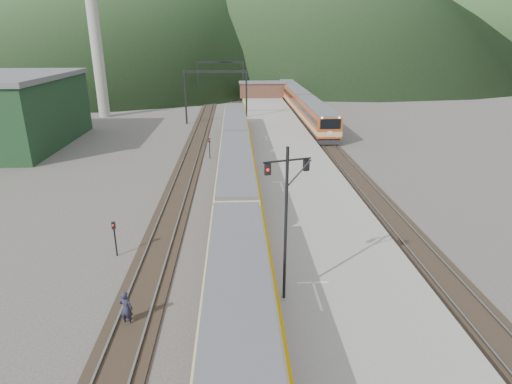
{
  "coord_description": "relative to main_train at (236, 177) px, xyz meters",
  "views": [
    {
      "loc": [
        -0.01,
        -11.46,
        12.77
      ],
      "look_at": [
        1.44,
        18.04,
        2.0
      ],
      "focal_mm": 30.0,
      "sensor_mm": 36.0,
      "label": 1
    }
  ],
  "objects": [
    {
      "name": "track_far",
      "position": [
        -5.0,
        18.27,
        -1.89
      ],
      "size": [
        2.6,
        200.0,
        0.23
      ],
      "color": "black",
      "rests_on": "ground"
    },
    {
      "name": "station_shed",
      "position": [
        5.6,
        56.27,
        0.61
      ],
      "size": [
        9.4,
        4.4,
        3.1
      ],
      "color": "brown",
      "rests_on": "platform"
    },
    {
      "name": "main_train",
      "position": [
        0.0,
        0.0,
        0.0
      ],
      "size": [
        2.83,
        58.16,
        3.46
      ],
      "color": "tan",
      "rests_on": "track_main"
    },
    {
      "name": "track_second",
      "position": [
        11.5,
        18.27,
        -1.89
      ],
      "size": [
        2.6,
        200.0,
        0.23
      ],
      "color": "black",
      "rests_on": "ground"
    },
    {
      "name": "second_train",
      "position": [
        11.5,
        48.74,
        0.13
      ],
      "size": [
        3.04,
        62.33,
        3.71
      ],
      "color": "#A74418",
      "rests_on": "track_second"
    },
    {
      "name": "short_signal_b",
      "position": [
        -2.87,
        12.96,
        -0.5
      ],
      "size": [
        0.22,
        0.17,
        2.27
      ],
      "color": "black",
      "rests_on": "ground"
    },
    {
      "name": "worker",
      "position": [
        -5.22,
        -16.11,
        -1.08
      ],
      "size": [
        0.73,
        0.58,
        1.77
      ],
      "primitive_type": "imported",
      "rotation": [
        0.0,
        0.0,
        2.88
      ],
      "color": "#212233",
      "rests_on": "ground"
    },
    {
      "name": "signal_mast",
      "position": [
        2.19,
        -15.77,
        3.55
      ],
      "size": [
        2.12,
        0.77,
        7.42
      ],
      "color": "black",
      "rests_on": "platform"
    },
    {
      "name": "short_signal_c",
      "position": [
        -7.45,
        -9.29,
        -0.5
      ],
      "size": [
        0.24,
        0.19,
        2.27
      ],
      "color": "black",
      "rests_on": "ground"
    },
    {
      "name": "hill_d",
      "position": [
        -120.0,
        218.27,
        25.54
      ],
      "size": [
        200.0,
        200.0,
        55.0
      ],
      "primitive_type": "cone",
      "color": "#25441D",
      "rests_on": "ground"
    },
    {
      "name": "gantry_near",
      "position": [
        -2.85,
        33.27,
        3.63
      ],
      "size": [
        9.55,
        0.25,
        8.0
      ],
      "color": "black",
      "rests_on": "ground"
    },
    {
      "name": "smokestack",
      "position": [
        -22.0,
        40.27,
        13.04
      ],
      "size": [
        1.8,
        1.8,
        30.0
      ],
      "primitive_type": "cylinder",
      "color": "#9E998E",
      "rests_on": "ground"
    },
    {
      "name": "track_main",
      "position": [
        0.0,
        18.27,
        -1.89
      ],
      "size": [
        2.6,
        200.0,
        0.23
      ],
      "color": "black",
      "rests_on": "ground"
    },
    {
      "name": "warehouse",
      "position": [
        -28.0,
        20.27,
        2.36
      ],
      "size": [
        14.5,
        20.5,
        8.6
      ],
      "color": "#16311D",
      "rests_on": "ground"
    },
    {
      "name": "hill_c",
      "position": [
        110.0,
        188.27,
        23.04
      ],
      "size": [
        160.0,
        160.0,
        50.0
      ],
      "primitive_type": "cone",
      "color": "#25441D",
      "rests_on": "ground"
    },
    {
      "name": "gantry_far",
      "position": [
        -2.85,
        58.27,
        3.63
      ],
      "size": [
        9.55,
        0.25,
        8.0
      ],
      "color": "black",
      "rests_on": "ground"
    },
    {
      "name": "platform",
      "position": [
        5.6,
        16.27,
        -1.46
      ],
      "size": [
        8.0,
        100.0,
        1.0
      ],
      "primitive_type": "cube",
      "color": "gray",
      "rests_on": "ground"
    }
  ]
}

